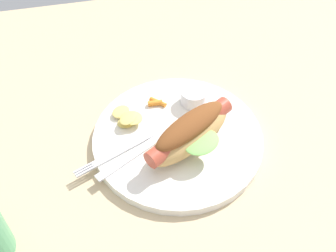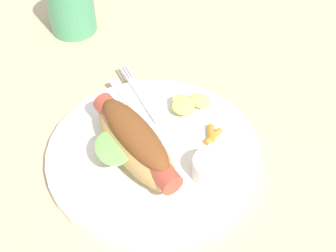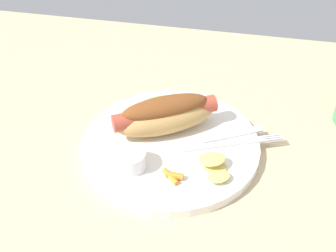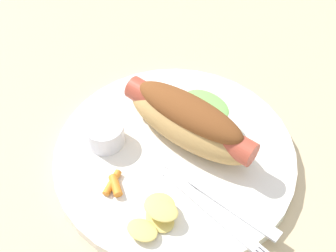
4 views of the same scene
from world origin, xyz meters
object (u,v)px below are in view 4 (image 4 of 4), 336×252
object	(u,v)px
sauce_ramekin	(105,133)
knife	(220,198)
hot_dog	(189,120)
chips_pile	(156,216)
plate	(175,156)
carrot_garnish	(114,184)
fork	(218,216)

from	to	relation	value
sauce_ramekin	knife	world-z (taller)	sauce_ramekin
hot_dog	chips_pile	size ratio (longest dim) A/B	2.56
plate	carrot_garnish	xyz separation A→B (cm)	(-1.95, 8.02, 1.25)
hot_dog	sauce_ramekin	distance (cm)	10.05
hot_dog	carrot_garnish	world-z (taller)	hot_dog
chips_pile	carrot_garnish	xyz separation A→B (cm)	(5.67, 2.93, -0.52)
plate	fork	world-z (taller)	fork
hot_dog	knife	size ratio (longest dim) A/B	1.17
plate	carrot_garnish	world-z (taller)	carrot_garnish
fork	chips_pile	bearing A→B (deg)	-130.40
fork	plate	bearing A→B (deg)	163.69
sauce_ramekin	fork	distance (cm)	16.33
fork	knife	world-z (taller)	same
chips_pile	sauce_ramekin	bearing A→B (deg)	9.23
knife	chips_pile	world-z (taller)	chips_pile
plate	carrot_garnish	bearing A→B (deg)	103.64
hot_dog	fork	bearing A→B (deg)	-37.48
hot_dog	plate	bearing A→B (deg)	-90.15
hot_dog	chips_pile	bearing A→B (deg)	-70.59
sauce_ramekin	carrot_garnish	world-z (taller)	sauce_ramekin
fork	chips_pile	distance (cm)	6.54
knife	sauce_ramekin	bearing A→B (deg)	-171.92
plate	carrot_garnish	size ratio (longest dim) A/B	8.96
plate	knife	world-z (taller)	knife
sauce_ramekin	carrot_garnish	xyz separation A→B (cm)	(-6.46, 0.96, -0.97)
sauce_ramekin	chips_pile	size ratio (longest dim) A/B	0.69
fork	carrot_garnish	world-z (taller)	carrot_garnish
sauce_ramekin	hot_dog	bearing A→B (deg)	-108.48
hot_dog	fork	xyz separation A→B (cm)	(-10.96, 1.20, -3.08)
knife	carrot_garnish	xyz separation A→B (cm)	(5.77, 10.29, 0.27)
hot_dog	fork	size ratio (longest dim) A/B	1.11
knife	hot_dog	bearing A→B (deg)	150.52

